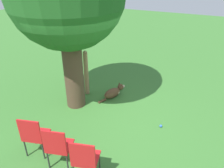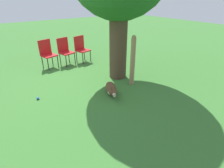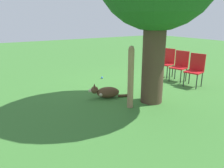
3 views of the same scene
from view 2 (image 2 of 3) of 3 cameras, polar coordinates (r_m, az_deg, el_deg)
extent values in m
plane|color=#38702D|center=(5.25, -8.58, 1.00)|extent=(30.00, 30.00, 0.00)
cylinder|color=#4C3828|center=(5.13, 2.05, 14.04)|extent=(0.51, 0.51, 2.25)
ellipsoid|color=#513823|center=(4.48, -0.39, -1.43)|extent=(0.63, 0.47, 0.28)
ellipsoid|color=#C6B293|center=(4.36, -0.02, -2.55)|extent=(0.27, 0.29, 0.17)
sphere|color=#513823|center=(4.16, 0.43, -2.64)|extent=(0.24, 0.24, 0.18)
cylinder|color=#C6B293|center=(4.08, 0.71, -3.53)|extent=(0.11, 0.10, 0.08)
cone|color=#513823|center=(4.11, 1.12, -1.24)|extent=(0.06, 0.06, 0.08)
cone|color=#513823|center=(4.10, -0.26, -1.36)|extent=(0.06, 0.06, 0.08)
cylinder|color=#513823|center=(4.87, -1.19, -0.40)|extent=(0.26, 0.17, 0.07)
cylinder|color=#937551|center=(4.80, 6.73, 7.02)|extent=(0.13, 0.13, 1.30)
sphere|color=#937551|center=(4.61, 7.19, 14.85)|extent=(0.12, 0.12, 0.12)
cube|color=red|center=(6.40, -19.82, 8.73)|extent=(0.52, 0.53, 0.04)
cube|color=red|center=(6.49, -21.09, 11.23)|extent=(0.14, 0.43, 0.49)
cylinder|color=#2D2D2D|center=(6.41, -17.23, 6.99)|extent=(0.03, 0.03, 0.42)
cylinder|color=#2D2D2D|center=(6.23, -20.13, 5.98)|extent=(0.03, 0.03, 0.42)
cylinder|color=#2D2D2D|center=(6.70, -18.94, 7.60)|extent=(0.03, 0.03, 0.42)
cylinder|color=#2D2D2D|center=(6.54, -21.75, 6.65)|extent=(0.03, 0.03, 0.42)
cube|color=red|center=(6.52, -14.52, 9.80)|extent=(0.52, 0.53, 0.04)
cube|color=red|center=(6.61, -15.80, 12.26)|extent=(0.14, 0.43, 0.49)
cylinder|color=#2D2D2D|center=(6.56, -12.01, 8.06)|extent=(0.03, 0.03, 0.42)
cylinder|color=#2D2D2D|center=(6.35, -14.71, 7.14)|extent=(0.03, 0.03, 0.42)
cylinder|color=#2D2D2D|center=(6.83, -13.90, 8.64)|extent=(0.03, 0.03, 0.42)
cylinder|color=#2D2D2D|center=(6.64, -16.54, 7.76)|extent=(0.03, 0.03, 0.42)
cube|color=red|center=(6.70, -9.43, 10.74)|extent=(0.52, 0.53, 0.04)
cube|color=red|center=(6.78, -10.69, 13.15)|extent=(0.14, 0.43, 0.49)
cylinder|color=#2D2D2D|center=(6.76, -7.04, 9.02)|extent=(0.03, 0.03, 0.42)
cylinder|color=#2D2D2D|center=(6.52, -9.51, 8.18)|extent=(0.03, 0.03, 0.42)
cylinder|color=#2D2D2D|center=(7.02, -9.07, 9.56)|extent=(0.03, 0.03, 0.42)
cylinder|color=#2D2D2D|center=(6.79, -11.51, 8.77)|extent=(0.03, 0.03, 0.42)
sphere|color=blue|center=(4.63, -23.06, -4.29)|extent=(0.07, 0.07, 0.07)
camera|label=1|loc=(8.37, -40.98, 29.67)|focal=35.00mm
camera|label=3|loc=(6.70, 52.26, 14.16)|focal=35.00mm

